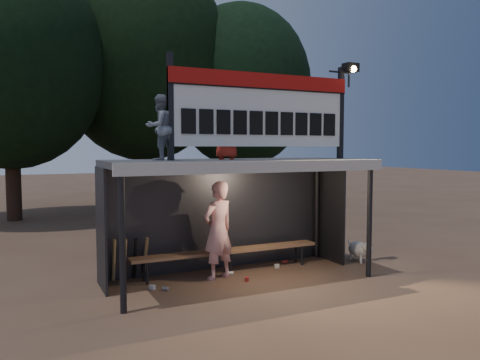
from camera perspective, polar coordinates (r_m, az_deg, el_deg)
name	(u,v)px	position (r m, az deg, el deg)	size (l,w,h in m)	color
ground	(239,279)	(9.24, -0.06, -12.03)	(80.00, 80.00, 0.00)	brown
player	(218,230)	(9.09, -2.69, -6.14)	(0.69, 0.46, 1.90)	white
child_a	(160,127)	(8.42, -9.75, 6.33)	(0.57, 0.44, 1.17)	slate
child_b	(226,131)	(8.95, -1.67, 6.04)	(0.54, 0.35, 1.10)	#A72519
dugout_shelter	(234,184)	(9.13, -0.72, -0.44)	(5.10, 2.08, 2.32)	#3B3A3D
scoreboard_assembly	(266,107)	(9.16, 3.15, 8.83)	(4.10, 0.27, 1.99)	black
bench	(228,252)	(9.62, -1.48, -8.73)	(4.00, 0.35, 0.48)	#896040
tree_left	(9,61)	(18.28, -26.30, 12.91)	(6.46, 6.46, 9.27)	#321F16
tree_mid	(143,60)	(20.44, -11.68, 14.10)	(7.22, 7.22, 10.36)	black
tree_right	(241,87)	(20.68, 0.09, 11.32)	(6.08, 6.08, 8.72)	black
dog	(360,249)	(10.89, 14.41, -8.18)	(0.36, 0.81, 0.49)	beige
bats	(130,259)	(9.30, -13.28, -9.31)	(0.68, 0.35, 0.84)	#9B7948
litter	(230,275)	(9.40, -1.25, -11.53)	(3.25, 0.99, 0.08)	red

